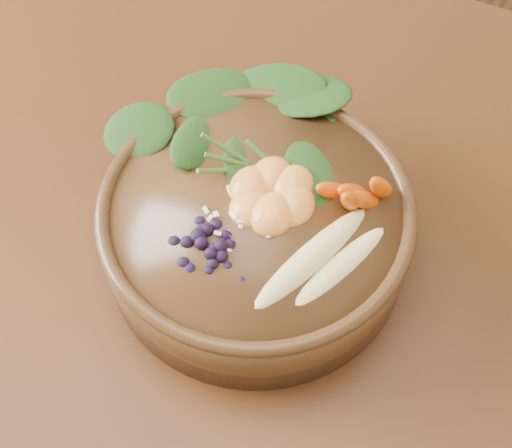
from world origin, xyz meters
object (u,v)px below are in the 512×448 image
object	(u,v)px
kale_heap	(269,128)
carrot_cluster	(362,165)
banana_halves	(328,253)
mandarin_cluster	(272,186)
dining_table	(97,197)
stoneware_bowl	(256,230)
blueberry_pile	(207,235)

from	to	relation	value
kale_heap	carrot_cluster	world-z (taller)	carrot_cluster
carrot_cluster	banana_halves	world-z (taller)	carrot_cluster
carrot_cluster	mandarin_cluster	xyz separation A→B (m)	(-0.07, -0.04, -0.03)
dining_table	carrot_cluster	size ratio (longest dim) A/B	19.03
banana_halves	mandarin_cluster	bearing A→B (deg)	170.25
dining_table	stoneware_bowl	size ratio (longest dim) A/B	5.25
dining_table	kale_heap	world-z (taller)	kale_heap
dining_table	blueberry_pile	distance (m)	0.31
carrot_cluster	banana_halves	bearing A→B (deg)	-66.94
carrot_cluster	stoneware_bowl	bearing A→B (deg)	-123.69
carrot_cluster	blueberry_pile	distance (m)	0.16
banana_halves	blueberry_pile	size ratio (longest dim) A/B	1.15
kale_heap	banana_halves	size ratio (longest dim) A/B	1.24
kale_heap	banana_halves	distance (m)	0.15
dining_table	blueberry_pile	bearing A→B (deg)	-23.47
stoneware_bowl	mandarin_cluster	world-z (taller)	mandarin_cluster
dining_table	mandarin_cluster	xyz separation A→B (m)	(0.25, -0.02, 0.19)
mandarin_cluster	banana_halves	bearing A→B (deg)	-30.57
banana_halves	blueberry_pile	world-z (taller)	blueberry_pile
carrot_cluster	banana_halves	size ratio (longest dim) A/B	0.52
stoneware_bowl	banana_halves	world-z (taller)	banana_halves
banana_halves	blueberry_pile	xyz separation A→B (m)	(-0.10, -0.03, 0.01)
blueberry_pile	dining_table	bearing A→B (deg)	156.53
dining_table	kale_heap	bearing A→B (deg)	10.36
dining_table	kale_heap	size ratio (longest dim) A/B	8.01
dining_table	banana_halves	size ratio (longest dim) A/B	9.91
carrot_cluster	mandarin_cluster	distance (m)	0.09
banana_halves	dining_table	bearing A→B (deg)	-170.20
stoneware_bowl	carrot_cluster	xyz separation A→B (m)	(0.08, 0.06, 0.08)
dining_table	stoneware_bowl	xyz separation A→B (m)	(0.24, -0.04, 0.13)
dining_table	mandarin_cluster	size ratio (longest dim) A/B	16.54
stoneware_bowl	mandarin_cluster	bearing A→B (deg)	62.84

